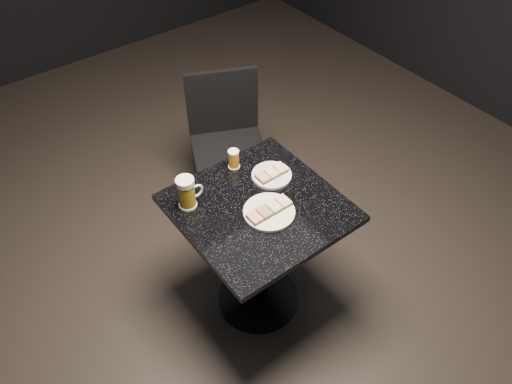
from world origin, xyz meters
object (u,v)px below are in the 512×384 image
plate_large (269,212)px  beer_tumbler (234,159)px  table (259,240)px  chair (227,138)px  beer_mug (187,192)px  plate_small (272,175)px

plate_large → beer_tumbler: (0.05, 0.34, 0.04)m
table → chair: (0.33, 0.74, -0.01)m
table → chair: size_ratio=0.85×
table → plate_large: bearing=-82.1°
beer_mug → chair: 0.86m
plate_large → chair: chair is taller
chair → beer_mug: bearing=-136.6°
plate_large → chair: 0.90m
plate_small → chair: (0.17, 0.63, -0.26)m
plate_small → chair: 0.70m
plate_small → beer_mug: (-0.41, 0.08, 0.07)m
table → beer_tumbler: (0.06, 0.28, 0.29)m
plate_large → table: size_ratio=0.31×
plate_small → table: size_ratio=0.25×
beer_mug → chair: size_ratio=0.18×
beer_tumbler → chair: 0.61m
beer_mug → plate_small: bearing=-10.7°
plate_large → plate_small: bearing=48.9°
table → chair: chair is taller
table → beer_mug: bearing=142.2°
chair → table: bearing=-114.1°
beer_mug → plate_large: bearing=-45.0°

